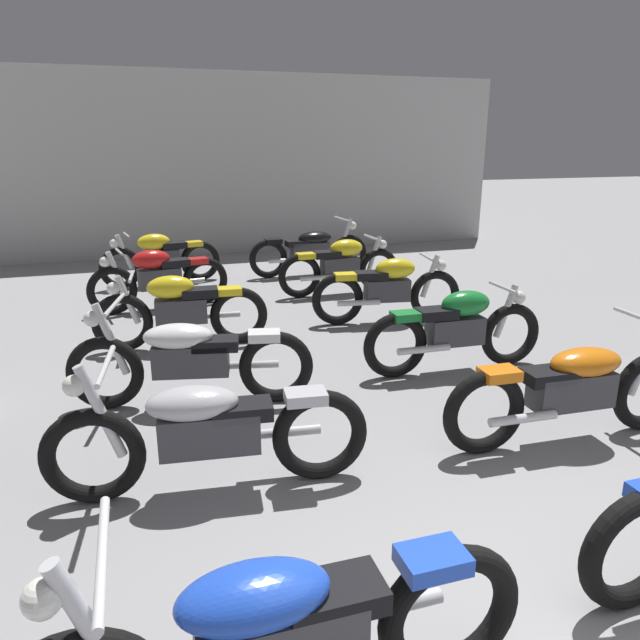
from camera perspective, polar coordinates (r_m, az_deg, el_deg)
back_wall at (r=12.69m, az=-10.34°, el=14.43°), size 12.64×0.24×3.60m
motorcycle_left_row_0 at (r=2.63m, az=-4.12°, el=-27.80°), size 2.17×0.68×0.97m
motorcycle_left_row_1 at (r=4.08m, az=-10.75°, el=-10.30°), size 2.17×0.68×0.97m
motorcycle_left_row_2 at (r=5.38m, az=-12.42°, el=-3.54°), size 2.14×0.76×0.97m
motorcycle_left_row_3 at (r=6.93m, az=-13.27°, el=1.07°), size 1.97×0.48×0.88m
motorcycle_left_row_4 at (r=8.62m, az=-15.20°, el=4.03°), size 1.96×0.60×0.88m
motorcycle_left_row_5 at (r=10.09m, az=-15.07°, el=5.86°), size 1.96×0.59×0.88m
motorcycle_right_row_1 at (r=5.05m, az=23.12°, el=-5.98°), size 2.17×0.68×0.97m
motorcycle_right_row_2 at (r=6.19m, az=12.93°, el=-0.79°), size 1.97×0.48×0.88m
motorcycle_right_row_3 at (r=7.73m, az=6.54°, el=3.05°), size 1.96×0.53×0.88m
motorcycle_right_row_4 at (r=9.14m, az=2.00°, el=5.31°), size 1.97×0.48×0.88m
motorcycle_right_row_5 at (r=10.47m, az=-0.94°, el=6.78°), size 2.17×0.68×0.97m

